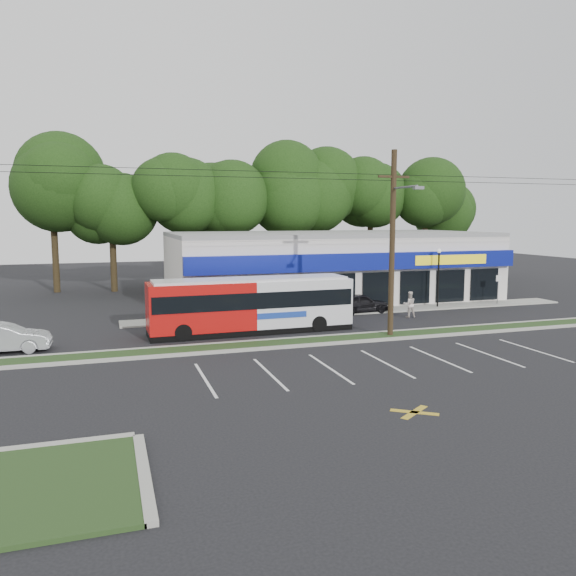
% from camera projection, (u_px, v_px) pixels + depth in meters
% --- Properties ---
extents(ground, '(120.00, 120.00, 0.00)m').
position_uv_depth(ground, '(347.00, 344.00, 28.75)').
color(ground, black).
rests_on(ground, ground).
extents(grass_strip, '(40.00, 1.60, 0.12)m').
position_uv_depth(grass_strip, '(339.00, 339.00, 29.69)').
color(grass_strip, '#213716').
rests_on(grass_strip, ground).
extents(curb_south, '(40.00, 0.25, 0.14)m').
position_uv_depth(curb_south, '(346.00, 342.00, 28.89)').
color(curb_south, '#9E9E93').
rests_on(curb_south, ground).
extents(curb_north, '(40.00, 0.25, 0.14)m').
position_uv_depth(curb_north, '(333.00, 336.00, 30.49)').
color(curb_north, '#9E9E93').
rests_on(curb_north, ground).
extents(sidewalk, '(32.00, 2.20, 0.10)m').
position_uv_depth(sidewalk, '(360.00, 311.00, 38.77)').
color(sidewalk, '#9E9E93').
rests_on(sidewalk, ground).
extents(strip_mall, '(25.00, 12.55, 5.30)m').
position_uv_depth(strip_mall, '(330.00, 265.00, 45.13)').
color(strip_mall, silver).
rests_on(strip_mall, ground).
extents(utility_pole, '(50.00, 2.77, 10.00)m').
position_uv_depth(utility_pole, '(390.00, 237.00, 29.82)').
color(utility_pole, '#2D2313').
rests_on(utility_pole, ground).
extents(lamp_post, '(0.30, 0.30, 4.25)m').
position_uv_depth(lamp_post, '(438.00, 271.00, 40.10)').
color(lamp_post, black).
rests_on(lamp_post, ground).
extents(sign_post, '(0.45, 0.10, 2.23)m').
position_uv_depth(sign_post, '(498.00, 284.00, 41.56)').
color(sign_post, '#59595E').
rests_on(sign_post, ground).
extents(tree_line, '(46.76, 6.76, 11.83)m').
position_uv_depth(tree_line, '(275.00, 197.00, 53.47)').
color(tree_line, black).
rests_on(tree_line, ground).
extents(metrobus, '(11.56, 2.64, 3.10)m').
position_uv_depth(metrobus, '(252.00, 304.00, 31.60)').
color(metrobus, '#B50F0D').
rests_on(metrobus, ground).
extents(car_dark, '(4.15, 2.02, 1.36)m').
position_uv_depth(car_dark, '(360.00, 303.00, 38.14)').
color(car_dark, black).
rests_on(car_dark, ground).
extents(car_silver, '(4.31, 1.60, 1.41)m').
position_uv_depth(car_silver, '(3.00, 338.00, 26.95)').
color(car_silver, '#ABAEB3').
rests_on(car_silver, ground).
extents(pedestrian_a, '(0.73, 0.51, 1.91)m').
position_uv_depth(pedestrian_a, '(337.00, 306.00, 35.00)').
color(pedestrian_a, beige).
rests_on(pedestrian_a, ground).
extents(pedestrian_b, '(0.93, 0.78, 1.70)m').
position_uv_depth(pedestrian_b, '(409.00, 304.00, 36.48)').
color(pedestrian_b, silver).
rests_on(pedestrian_b, ground).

